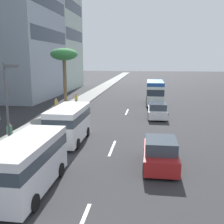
{
  "coord_description": "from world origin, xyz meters",
  "views": [
    {
      "loc": [
        -5.48,
        -2.28,
        5.97
      ],
      "look_at": [
        16.32,
        0.67,
        1.55
      ],
      "focal_mm": 42.25,
      "sensor_mm": 36.0,
      "label": 1
    }
  ],
  "objects_px": {
    "car_second": "(157,111)",
    "minibus_third": "(155,92)",
    "car_fourth": "(160,153)",
    "pedestrian_mid_block": "(56,105)",
    "pedestrian_by_tree": "(76,100)",
    "palm_tree": "(64,56)",
    "van_fifth": "(27,162)",
    "van_lead": "(69,122)",
    "pedestrian_near_lamp": "(10,133)",
    "street_lamp": "(8,98)"
  },
  "relations": [
    {
      "from": "car_second",
      "to": "minibus_third",
      "type": "bearing_deg",
      "value": 0.66
    },
    {
      "from": "car_fourth",
      "to": "pedestrian_mid_block",
      "type": "height_order",
      "value": "pedestrian_mid_block"
    },
    {
      "from": "pedestrian_by_tree",
      "to": "palm_tree",
      "type": "relative_size",
      "value": 0.24
    },
    {
      "from": "pedestrian_by_tree",
      "to": "minibus_third",
      "type": "bearing_deg",
      "value": -156.47
    },
    {
      "from": "car_fourth",
      "to": "van_fifth",
      "type": "relative_size",
      "value": 0.75
    },
    {
      "from": "van_lead",
      "to": "minibus_third",
      "type": "height_order",
      "value": "minibus_third"
    },
    {
      "from": "car_second",
      "to": "car_fourth",
      "type": "relative_size",
      "value": 1.1
    },
    {
      "from": "pedestrian_near_lamp",
      "to": "car_fourth",
      "type": "bearing_deg",
      "value": 92.5
    },
    {
      "from": "car_fourth",
      "to": "palm_tree",
      "type": "xyz_separation_m",
      "value": [
        17.05,
        10.88,
        5.56
      ]
    },
    {
      "from": "van_fifth",
      "to": "minibus_third",
      "type": "bearing_deg",
      "value": 165.63
    },
    {
      "from": "minibus_third",
      "to": "car_fourth",
      "type": "height_order",
      "value": "minibus_third"
    },
    {
      "from": "car_second",
      "to": "van_fifth",
      "type": "xyz_separation_m",
      "value": [
        -16.52,
        6.42,
        0.65
      ]
    },
    {
      "from": "pedestrian_near_lamp",
      "to": "palm_tree",
      "type": "xyz_separation_m",
      "value": [
        15.04,
        0.8,
        5.34
      ]
    },
    {
      "from": "pedestrian_near_lamp",
      "to": "street_lamp",
      "type": "distance_m",
      "value": 3.3
    },
    {
      "from": "street_lamp",
      "to": "pedestrian_near_lamp",
      "type": "bearing_deg",
      "value": 32.03
    },
    {
      "from": "van_fifth",
      "to": "car_second",
      "type": "bearing_deg",
      "value": 158.75
    },
    {
      "from": "minibus_third",
      "to": "palm_tree",
      "type": "distance_m",
      "value": 12.66
    },
    {
      "from": "van_lead",
      "to": "street_lamp",
      "type": "relative_size",
      "value": 0.9
    },
    {
      "from": "van_lead",
      "to": "street_lamp",
      "type": "bearing_deg",
      "value": -37.71
    },
    {
      "from": "palm_tree",
      "to": "street_lamp",
      "type": "xyz_separation_m",
      "value": [
        -16.66,
        -1.82,
        -2.65
      ]
    },
    {
      "from": "pedestrian_mid_block",
      "to": "van_lead",
      "type": "bearing_deg",
      "value": 96.56
    },
    {
      "from": "minibus_third",
      "to": "van_fifth",
      "type": "height_order",
      "value": "minibus_third"
    },
    {
      "from": "minibus_third",
      "to": "pedestrian_mid_block",
      "type": "height_order",
      "value": "minibus_third"
    },
    {
      "from": "car_second",
      "to": "van_fifth",
      "type": "relative_size",
      "value": 0.82
    },
    {
      "from": "minibus_third",
      "to": "pedestrian_near_lamp",
      "type": "relative_size",
      "value": 4.03
    },
    {
      "from": "minibus_third",
      "to": "pedestrian_by_tree",
      "type": "bearing_deg",
      "value": 114.51
    },
    {
      "from": "palm_tree",
      "to": "pedestrian_mid_block",
      "type": "bearing_deg",
      "value": -178.5
    },
    {
      "from": "car_second",
      "to": "street_lamp",
      "type": "distance_m",
      "value": 15.9
    },
    {
      "from": "van_lead",
      "to": "street_lamp",
      "type": "height_order",
      "value": "street_lamp"
    },
    {
      "from": "pedestrian_near_lamp",
      "to": "pedestrian_by_tree",
      "type": "height_order",
      "value": "pedestrian_by_tree"
    },
    {
      "from": "van_lead",
      "to": "van_fifth",
      "type": "bearing_deg",
      "value": 2.11
    },
    {
      "from": "car_fourth",
      "to": "street_lamp",
      "type": "distance_m",
      "value": 9.53
    },
    {
      "from": "pedestrian_near_lamp",
      "to": "car_second",
      "type": "bearing_deg",
      "value": 150.29
    },
    {
      "from": "van_fifth",
      "to": "pedestrian_by_tree",
      "type": "distance_m",
      "value": 20.6
    },
    {
      "from": "car_fourth",
      "to": "palm_tree",
      "type": "relative_size",
      "value": 0.57
    },
    {
      "from": "van_lead",
      "to": "pedestrian_by_tree",
      "type": "relative_size",
      "value": 2.87
    },
    {
      "from": "minibus_third",
      "to": "van_fifth",
      "type": "distance_m",
      "value": 25.51
    },
    {
      "from": "car_second",
      "to": "pedestrian_near_lamp",
      "type": "relative_size",
      "value": 2.83
    },
    {
      "from": "pedestrian_mid_block",
      "to": "palm_tree",
      "type": "bearing_deg",
      "value": -106.33
    },
    {
      "from": "street_lamp",
      "to": "pedestrian_by_tree",
      "type": "bearing_deg",
      "value": 1.28
    },
    {
      "from": "van_fifth",
      "to": "street_lamp",
      "type": "bearing_deg",
      "value": -143.88
    },
    {
      "from": "van_lead",
      "to": "street_lamp",
      "type": "xyz_separation_m",
      "value": [
        -3.41,
        2.64,
        2.23
      ]
    },
    {
      "from": "van_fifth",
      "to": "palm_tree",
      "type": "height_order",
      "value": "palm_tree"
    },
    {
      "from": "van_lead",
      "to": "palm_tree",
      "type": "bearing_deg",
      "value": -161.42
    },
    {
      "from": "van_lead",
      "to": "car_second",
      "type": "bearing_deg",
      "value": 143.71
    },
    {
      "from": "van_lead",
      "to": "car_fourth",
      "type": "height_order",
      "value": "van_lead"
    },
    {
      "from": "street_lamp",
      "to": "car_fourth",
      "type": "bearing_deg",
      "value": -92.46
    },
    {
      "from": "van_lead",
      "to": "minibus_third",
      "type": "distance_m",
      "value": 18.53
    },
    {
      "from": "van_fifth",
      "to": "street_lamp",
      "type": "relative_size",
      "value": 0.96
    },
    {
      "from": "van_lead",
      "to": "van_fifth",
      "type": "height_order",
      "value": "van_lead"
    }
  ]
}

